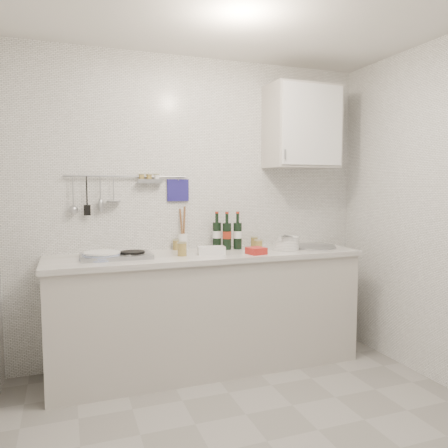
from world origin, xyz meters
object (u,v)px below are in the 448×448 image
wall_cabinet (302,127)px  plate_stack_sink (287,243)px  utensil_crock (183,239)px  wine_bottles (227,231)px  plate_stack_hob (101,256)px

wall_cabinet → plate_stack_sink: size_ratio=2.86×
plate_stack_sink → utensil_crock: size_ratio=0.68×
plate_stack_sink → utensil_crock: utensil_crock is taller
wine_bottles → plate_stack_sink: bearing=-21.9°
plate_stack_hob → utensil_crock: 0.74m
wall_cabinet → plate_stack_hob: wall_cabinet is taller
plate_stack_hob → plate_stack_sink: (1.50, -0.01, 0.02)m
wall_cabinet → wine_bottles: (-0.68, 0.03, -0.87)m
wall_cabinet → plate_stack_hob: 1.99m
wall_cabinet → plate_stack_hob: bearing=-175.1°
plate_stack_hob → utensil_crock: size_ratio=0.80×
plate_stack_hob → utensil_crock: (0.68, 0.28, 0.06)m
plate_stack_hob → plate_stack_sink: bearing=-0.2°
plate_stack_hob → wall_cabinet: bearing=4.9°
utensil_crock → wall_cabinet: bearing=-7.2°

